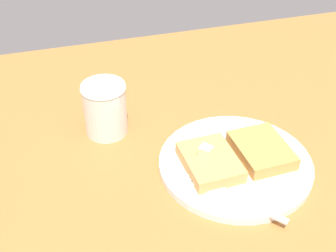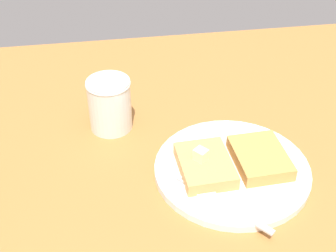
{
  "view_description": "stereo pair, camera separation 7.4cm",
  "coord_description": "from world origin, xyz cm",
  "views": [
    {
      "loc": [
        -26.32,
        -39.96,
        51.36
      ],
      "look_at": [
        -10.03,
        16.35,
        6.85
      ],
      "focal_mm": 50.0,
      "sensor_mm": 36.0,
      "label": 1
    },
    {
      "loc": [
        -19.14,
        -41.56,
        51.36
      ],
      "look_at": [
        -10.03,
        16.35,
        6.85
      ],
      "focal_mm": 50.0,
      "sensor_mm": 36.0,
      "label": 2
    }
  ],
  "objects": [
    {
      "name": "toast_slice_middle",
      "position": [
        2.99,
        9.22,
        4.61
      ],
      "size": [
        8.03,
        10.23,
        2.1
      ],
      "primitive_type": "cube",
      "rotation": [
        0.0,
        0.0,
        0.05
      ],
      "color": "#C58E45",
      "rests_on": "plate"
    },
    {
      "name": "toast_slice_left",
      "position": [
        -5.62,
        8.82,
        4.61
      ],
      "size": [
        8.03,
        10.23,
        2.1
      ],
      "primitive_type": "cube",
      "rotation": [
        0.0,
        0.0,
        0.05
      ],
      "color": "tan",
      "rests_on": "plate"
    },
    {
      "name": "syrup_jar",
      "position": [
        -18.75,
        23.67,
        6.62
      ],
      "size": [
        7.41,
        7.41,
        9.12
      ],
      "color": "#351805",
      "rests_on": "table_surface"
    },
    {
      "name": "table_surface",
      "position": [
        0.0,
        0.0,
        1.18
      ],
      "size": [
        113.29,
        113.29,
        2.35
      ],
      "primitive_type": "cube",
      "color": "#A56A34",
      "rests_on": "ground"
    },
    {
      "name": "fork",
      "position": [
        -5.33,
        2.42,
        3.74
      ],
      "size": [
        11.47,
        13.11,
        0.36
      ],
      "color": "silver",
      "rests_on": "plate"
    },
    {
      "name": "butter_pat_primary",
      "position": [
        -6.31,
        9.05,
        6.59
      ],
      "size": [
        2.46,
        2.48,
        1.85
      ],
      "primitive_type": "cube",
      "rotation": [
        0.0,
        0.0,
        2.26
      ],
      "color": "beige",
      "rests_on": "toast_slice_left"
    },
    {
      "name": "plate",
      "position": [
        -1.31,
        9.02,
        3.04
      ],
      "size": [
        23.66,
        23.66,
        1.21
      ],
      "color": "white",
      "rests_on": "table_surface"
    }
  ]
}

